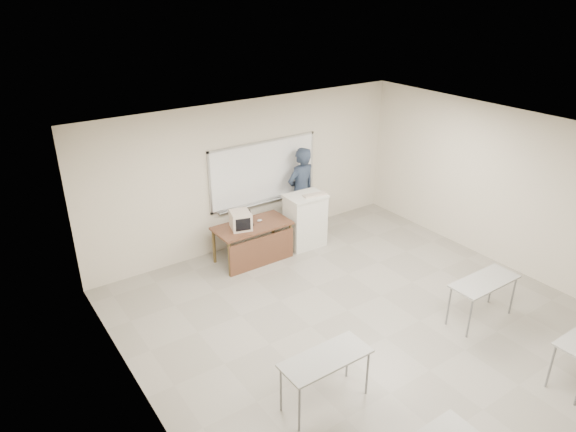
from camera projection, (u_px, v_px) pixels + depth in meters
floor at (385, 338)px, 7.94m from camera, size 7.00×8.00×0.01m
whiteboard at (264, 172)px, 10.45m from camera, size 2.48×0.10×1.31m
student_desks at (463, 350)px, 6.65m from camera, size 4.40×2.20×0.73m
instructor_desk at (255, 236)px, 9.89m from camera, size 1.49×0.75×0.75m
podium at (305, 220)px, 10.51m from camera, size 0.80×0.58×1.12m
crt_monitor at (241, 220)px, 9.68m from camera, size 0.37×0.42×0.35m
laptop at (244, 221)px, 9.93m from camera, size 0.31×0.28×0.23m
mouse at (260, 220)px, 10.02m from camera, size 0.12×0.10×0.04m
keyboard at (315, 195)px, 10.26m from camera, size 0.52×0.24×0.03m
presenter at (301, 191)px, 10.88m from camera, size 0.75×0.54×1.93m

